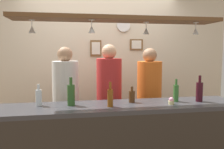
{
  "coord_description": "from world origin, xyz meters",
  "views": [
    {
      "loc": [
        -0.51,
        -2.78,
        1.62
      ],
      "look_at": [
        0.0,
        0.1,
        1.32
      ],
      "focal_mm": 37.76,
      "sensor_mm": 36.0,
      "label": 1
    }
  ],
  "objects": [
    {
      "name": "picture_frame_crest",
      "position": [
        -0.1,
        1.06,
        1.66
      ],
      "size": [
        0.18,
        0.02,
        0.26
      ],
      "color": "brown",
      "rests_on": "back_wall"
    },
    {
      "name": "overhead_glass_rack",
      "position": [
        0.0,
        -0.3,
        1.95
      ],
      "size": [
        2.2,
        0.36,
        0.04
      ],
      "primitive_type": "cube",
      "color": "brown"
    },
    {
      "name": "hanging_wineglass_center",
      "position": [
        0.87,
        -0.33,
        1.84
      ],
      "size": [
        0.07,
        0.07,
        0.13
      ],
      "color": "silver",
      "rests_on": "overhead_glass_rack"
    },
    {
      "name": "bottle_champagne_green",
      "position": [
        -0.51,
        -0.29,
        1.16
      ],
      "size": [
        0.08,
        0.08,
        0.3
      ],
      "color": "#2D5623",
      "rests_on": "bar_counter"
    },
    {
      "name": "hanging_wineglass_far_left",
      "position": [
        -0.89,
        -0.26,
        1.84
      ],
      "size": [
        0.07,
        0.07,
        0.13
      ],
      "color": "silver",
      "rests_on": "overhead_glass_rack"
    },
    {
      "name": "wall_clock",
      "position": [
        0.36,
        1.05,
        2.04
      ],
      "size": [
        0.22,
        0.03,
        0.22
      ],
      "primitive_type": "cylinder",
      "rotation": [
        1.57,
        0.0,
        0.0
      ],
      "color": "white",
      "rests_on": "back_wall"
    },
    {
      "name": "bottle_soda_clear",
      "position": [
        -0.84,
        -0.25,
        1.13
      ],
      "size": [
        0.06,
        0.06,
        0.23
      ],
      "color": "silver",
      "rests_on": "bar_counter"
    },
    {
      "name": "bottle_wine_dark_red",
      "position": [
        0.93,
        -0.35,
        1.16
      ],
      "size": [
        0.08,
        0.08,
        0.3
      ],
      "color": "#380F19",
      "rests_on": "bar_counter"
    },
    {
      "name": "person_left_white_patterned_shirt",
      "position": [
        -0.58,
        0.33,
        1.01
      ],
      "size": [
        0.34,
        0.34,
        1.67
      ],
      "color": "#2D334C",
      "rests_on": "ground_plane"
    },
    {
      "name": "bottle_beer_amber_tall",
      "position": [
        -0.11,
        -0.43,
        1.14
      ],
      "size": [
        0.06,
        0.06,
        0.26
      ],
      "color": "brown",
      "rests_on": "bar_counter"
    },
    {
      "name": "person_right_orange_shirt",
      "position": [
        0.57,
        0.33,
        1.0
      ],
      "size": [
        0.34,
        0.34,
        1.65
      ],
      "color": "#2D334C",
      "rests_on": "ground_plane"
    },
    {
      "name": "back_wall",
      "position": [
        0.0,
        1.1,
        1.3
      ],
      "size": [
        4.4,
        0.06,
        2.6
      ],
      "primitive_type": "cube",
      "color": "beige",
      "rests_on": "ground_plane"
    },
    {
      "name": "cupcake",
      "position": [
        0.56,
        -0.43,
        1.08
      ],
      "size": [
        0.06,
        0.06,
        0.08
      ],
      "color": "beige",
      "rests_on": "bar_counter"
    },
    {
      "name": "bottle_beer_brown_stubby",
      "position": [
        0.16,
        -0.26,
        1.11
      ],
      "size": [
        0.07,
        0.07,
        0.18
      ],
      "color": "#512D14",
      "rests_on": "bar_counter"
    },
    {
      "name": "bar_counter",
      "position": [
        0.0,
        -0.51,
        0.7
      ],
      "size": [
        2.7,
        0.55,
        1.04
      ],
      "color": "#38383D",
      "rests_on": "ground_plane"
    },
    {
      "name": "hanging_wineglass_center_left",
      "position": [
        0.31,
        -0.28,
        1.84
      ],
      "size": [
        0.07,
        0.07,
        0.13
      ],
      "color": "silver",
      "rests_on": "overhead_glass_rack"
    },
    {
      "name": "person_middle_red_shirt",
      "position": [
        0.0,
        0.33,
        1.03
      ],
      "size": [
        0.34,
        0.34,
        1.7
      ],
      "color": "#2D334C",
      "rests_on": "ground_plane"
    },
    {
      "name": "picture_frame_upper_small",
      "position": [
        0.58,
        1.06,
        1.72
      ],
      "size": [
        0.22,
        0.02,
        0.18
      ],
      "color": "brown",
      "rests_on": "back_wall"
    },
    {
      "name": "hanging_wineglass_left",
      "position": [
        -0.29,
        -0.37,
        1.84
      ],
      "size": [
        0.07,
        0.07,
        0.13
      ],
      "color": "silver",
      "rests_on": "overhead_glass_rack"
    },
    {
      "name": "bottle_beer_green_import",
      "position": [
        0.67,
        -0.31,
        1.14
      ],
      "size": [
        0.06,
        0.06,
        0.26
      ],
      "color": "#336B2D",
      "rests_on": "bar_counter"
    }
  ]
}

